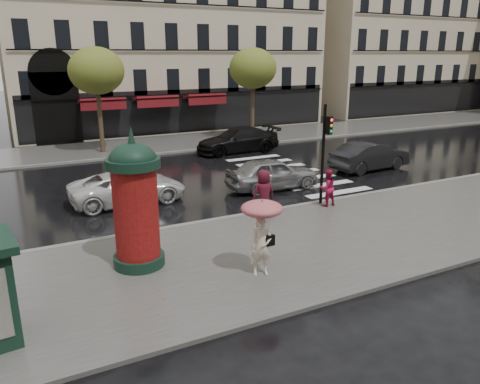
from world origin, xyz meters
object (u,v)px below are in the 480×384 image
car_darkgrey (370,156)px  car_black (238,140)px  woman_red (327,188)px  car_silver (272,173)px  woman_umbrella (262,225)px  morris_column (135,201)px  man_burgundy (264,194)px  traffic_light (325,145)px  car_white (128,187)px

car_darkgrey → car_black: (-4.37, 7.60, 0.02)m
woman_red → car_darkgrey: (6.28, 4.37, -0.11)m
car_silver → woman_umbrella: bearing=149.5°
morris_column → car_darkgrey: 16.17m
woman_umbrella → car_silver: 9.35m
man_burgundy → morris_column: 5.93m
woman_umbrella → woman_red: woman_umbrella is taller
car_silver → car_darkgrey: 6.83m
woman_red → man_burgundy: size_ratio=0.83×
man_burgundy → car_darkgrey: bearing=-152.2°
woman_umbrella → car_black: woman_umbrella is taller
traffic_light → car_black: (1.88, 11.64, -1.84)m
man_burgundy → car_darkgrey: 10.29m
man_burgundy → car_darkgrey: (9.31, 4.37, -0.28)m
man_burgundy → traffic_light: size_ratio=0.45×
car_darkgrey → man_burgundy: bearing=110.8°
woman_umbrella → man_burgundy: woman_umbrella is taller
woman_red → traffic_light: 1.77m
car_white → morris_column: bearing=167.1°
car_silver → car_black: size_ratio=0.81×
man_burgundy → morris_column: morris_column is taller
car_silver → car_darkgrey: (6.78, 0.80, 0.02)m
morris_column → traffic_light: 8.86m
woman_umbrella → man_burgundy: 4.98m
woman_umbrella → woman_red: 7.04m
woman_umbrella → man_burgundy: (2.53, 4.25, -0.56)m
woman_umbrella → man_burgundy: size_ratio=1.21×
woman_umbrella → morris_column: bearing=143.0°
woman_umbrella → car_darkgrey: woman_umbrella is taller
morris_column → car_silver: 9.86m
woman_red → car_darkgrey: size_ratio=0.33×
morris_column → car_darkgrey: bearing=23.4°
car_darkgrey → car_white: (-13.43, 0.18, -0.10)m
car_silver → car_black: car_black is taller
car_silver → car_darkgrey: bearing=-80.9°
morris_column → car_silver: (8.00, 5.60, -1.37)m
woman_red → car_silver: bearing=-79.9°
woman_umbrella → car_black: size_ratio=0.41×
car_darkgrey → car_black: size_ratio=0.86×
man_burgundy → woman_red: bearing=-177.3°
car_silver → car_white: (-6.65, 0.98, -0.07)m
traffic_light → car_white: 8.55m
traffic_light → car_silver: bearing=99.2°
woman_umbrella → traffic_light: (5.58, 4.58, 1.02)m
car_silver → woman_red: bearing=-169.7°
morris_column → traffic_light: morris_column is taller
car_silver → morris_column: bearing=127.4°
woman_red → traffic_light: size_ratio=0.37×
traffic_light → morris_column: bearing=-164.5°
woman_red → car_silver: (-0.50, 3.56, -0.13)m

